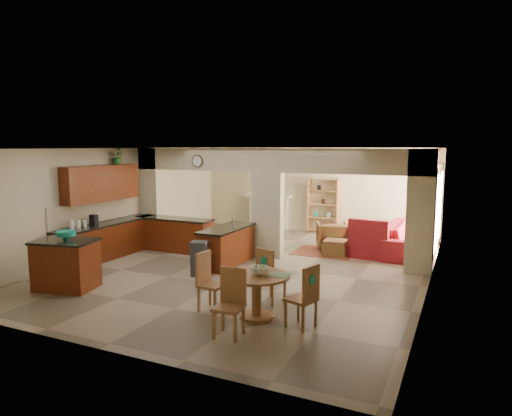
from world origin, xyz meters
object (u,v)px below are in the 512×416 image
at_px(kitchen_island, 66,264).
at_px(sofa, 410,238).
at_px(armchair, 332,236).
at_px(dining_table, 257,289).

relative_size(kitchen_island, sofa, 0.48).
relative_size(sofa, armchair, 3.24).
xyz_separation_m(kitchen_island, sofa, (5.91, 6.11, -0.10)).
distance_m(kitchen_island, dining_table, 4.13).
xyz_separation_m(dining_table, sofa, (1.78, 5.95, -0.10)).
bearing_deg(dining_table, sofa, 73.33).
bearing_deg(armchair, sofa, 171.04).
xyz_separation_m(dining_table, armchair, (-0.21, 5.49, -0.11)).
height_order(sofa, armchair, sofa).
distance_m(dining_table, armchair, 5.50).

